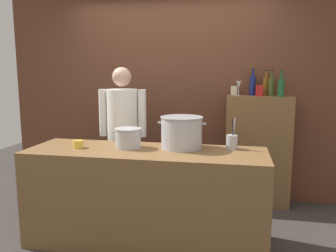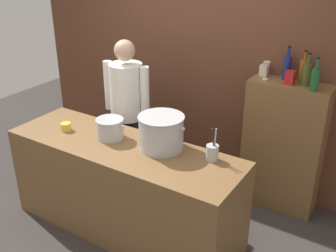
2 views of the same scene
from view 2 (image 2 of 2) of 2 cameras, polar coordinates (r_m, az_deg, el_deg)
ground_plane at (r=4.07m, az=-5.82°, el=-14.04°), size 8.00×8.00×0.00m
brick_back_panel at (r=4.47m, az=4.60°, el=11.23°), size 4.40×0.10×3.00m
prep_counter at (r=3.81m, az=-6.11°, el=-8.77°), size 2.20×0.70×0.90m
bar_cabinet at (r=4.20m, az=15.85°, el=-2.80°), size 0.76×0.32×1.33m
chef at (r=4.24m, az=-5.74°, el=2.81°), size 0.53×0.37×1.66m
stockpot_large at (r=3.45m, az=-0.96°, el=-0.89°), size 0.46×0.40×0.30m
stockpot_small at (r=3.69m, az=-8.16°, el=-0.36°), size 0.31×0.25×0.19m
utensil_crock at (r=3.33m, az=6.26°, el=-3.67°), size 0.10×0.10×0.30m
butter_jar at (r=3.94m, az=-14.16°, el=-0.09°), size 0.10×0.10×0.07m
wine_bottle_amber at (r=3.98m, az=18.49°, el=7.43°), size 0.07×0.07×0.30m
wine_bottle_olive at (r=3.89m, az=18.94°, el=6.98°), size 0.07×0.07×0.30m
wine_bottle_cobalt at (r=4.01m, az=16.38°, el=7.95°), size 0.07×0.07×0.32m
wine_bottle_green at (r=3.78m, az=19.98°, el=6.24°), size 0.07×0.07×0.30m
wine_glass_short at (r=3.96m, az=13.70°, el=8.11°), size 0.07×0.07×0.17m
spice_tin_red at (r=3.90m, az=16.79°, el=6.55°), size 0.08×0.08×0.13m
spice_tin_cream at (r=4.09m, az=13.38°, el=7.65°), size 0.08×0.08×0.11m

